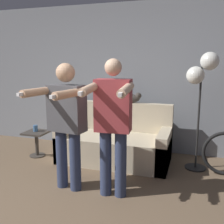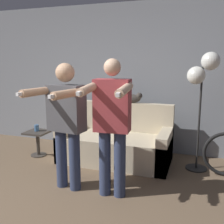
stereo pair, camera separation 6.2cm
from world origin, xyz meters
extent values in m
cube|color=gray|center=(0.00, 2.83, 1.30)|extent=(10.00, 0.05, 2.60)
cube|color=beige|center=(0.47, 2.12, 0.21)|extent=(1.75, 0.87, 0.43)
cube|color=beige|center=(0.47, 2.49, 0.67)|extent=(1.75, 0.14, 0.49)
cube|color=beige|center=(-0.32, 2.12, 0.28)|extent=(0.16, 0.87, 0.57)
cube|color=beige|center=(1.27, 2.12, 0.28)|extent=(0.16, 0.87, 0.57)
cylinder|color=#2D3856|center=(0.09, 1.08, 0.38)|extent=(0.14, 0.14, 0.76)
cylinder|color=#2D3856|center=(0.29, 1.05, 0.38)|extent=(0.14, 0.14, 0.76)
cube|color=#4C4C51|center=(0.19, 1.06, 1.04)|extent=(0.48, 0.28, 0.57)
sphere|color=tan|center=(0.19, 1.06, 1.47)|extent=(0.23, 0.23, 0.23)
cylinder|color=tan|center=(-0.06, 0.84, 1.26)|extent=(0.16, 0.51, 0.09)
cube|color=white|center=(-0.09, 0.60, 1.26)|extent=(0.05, 0.12, 0.04)
cylinder|color=tan|center=(0.37, 0.79, 1.26)|extent=(0.16, 0.51, 0.09)
cube|color=white|center=(0.33, 0.54, 1.26)|extent=(0.05, 0.12, 0.04)
cylinder|color=#2D3856|center=(0.69, 1.06, 0.40)|extent=(0.14, 0.14, 0.80)
cylinder|color=#2D3856|center=(0.87, 1.07, 0.40)|extent=(0.14, 0.14, 0.80)
cube|color=#9E383D|center=(0.78, 1.06, 1.10)|extent=(0.42, 0.25, 0.60)
sphere|color=#D8AD8C|center=(0.78, 1.06, 1.54)|extent=(0.19, 0.19, 0.19)
cylinder|color=#D8AD8C|center=(0.61, 0.80, 1.32)|extent=(0.13, 0.51, 0.12)
cube|color=white|center=(0.62, 0.55, 1.30)|extent=(0.04, 0.12, 0.04)
cylinder|color=#D8AD8C|center=(0.99, 0.83, 1.32)|extent=(0.13, 0.51, 0.12)
cube|color=white|center=(1.01, 0.58, 1.30)|extent=(0.04, 0.12, 0.04)
ellipsoid|color=#3D3833|center=(0.62, 2.49, 0.99)|extent=(0.34, 0.12, 0.15)
sphere|color=#3D3833|center=(0.77, 2.49, 1.04)|extent=(0.10, 0.10, 0.10)
ellipsoid|color=#3D3833|center=(0.45, 2.51, 0.94)|extent=(0.19, 0.04, 0.04)
cone|color=#3D3833|center=(0.75, 2.47, 1.08)|extent=(0.03, 0.03, 0.03)
cone|color=#3D3833|center=(0.75, 2.51, 1.08)|extent=(0.03, 0.03, 0.03)
cylinder|color=black|center=(1.73, 2.22, 0.01)|extent=(0.32, 0.32, 0.02)
cylinder|color=black|center=(1.73, 2.22, 0.76)|extent=(0.03, 0.03, 1.52)
sphere|color=white|center=(1.83, 2.22, 1.60)|extent=(0.26, 0.26, 0.26)
sphere|color=white|center=(1.65, 2.22, 1.40)|extent=(0.26, 0.26, 0.26)
cylinder|color=#38332D|center=(-0.87, 1.94, 0.01)|extent=(0.26, 0.26, 0.02)
cylinder|color=#38332D|center=(-0.87, 1.94, 0.20)|extent=(0.06, 0.06, 0.40)
cube|color=#38332D|center=(-0.87, 1.94, 0.41)|extent=(0.38, 0.38, 0.03)
cylinder|color=#3D6693|center=(-0.89, 1.96, 0.48)|extent=(0.08, 0.08, 0.11)
camera|label=1|loc=(1.67, -1.75, 1.60)|focal=42.00mm
camera|label=2|loc=(1.73, -1.73, 1.60)|focal=42.00mm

